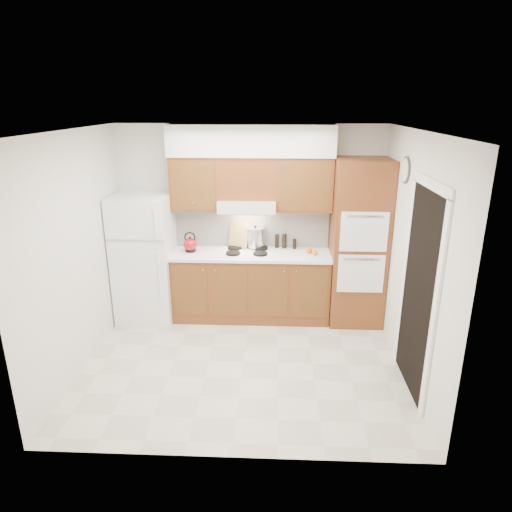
{
  "coord_description": "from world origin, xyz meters",
  "views": [
    {
      "loc": [
        0.35,
        -4.61,
        2.87
      ],
      "look_at": [
        0.13,
        0.45,
        1.15
      ],
      "focal_mm": 32.0,
      "sensor_mm": 36.0,
      "label": 1
    }
  ],
  "objects": [
    {
      "name": "upper_cab_left",
      "position": [
        -0.71,
        1.33,
        1.85
      ],
      "size": [
        0.63,
        0.33,
        0.7
      ],
      "primitive_type": "cube",
      "color": "brown",
      "rests_on": "wall_back"
    },
    {
      "name": "stock_pot",
      "position": [
        0.08,
        1.39,
        1.1
      ],
      "size": [
        0.32,
        0.32,
        0.26
      ],
      "primitive_type": "cylinder",
      "rotation": [
        0.0,
        0.0,
        -0.33
      ],
      "color": "silver",
      "rests_on": "cooktop"
    },
    {
      "name": "upper_cab_over_hood",
      "position": [
        -0.02,
        1.33,
        1.92
      ],
      "size": [
        0.75,
        0.33,
        0.55
      ],
      "primitive_type": "cube",
      "color": "brown",
      "rests_on": "range_hood"
    },
    {
      "name": "wall_back",
      "position": [
        0.0,
        1.5,
        1.3
      ],
      "size": [
        3.6,
        0.02,
        2.6
      ],
      "primitive_type": "cube",
      "color": "silver",
      "rests_on": "floor"
    },
    {
      "name": "wall_left",
      "position": [
        -1.8,
        0.0,
        1.3
      ],
      "size": [
        0.02,
        3.0,
        2.6
      ],
      "primitive_type": "cube",
      "color": "silver",
      "rests_on": "floor"
    },
    {
      "name": "orange_near",
      "position": [
        0.87,
        1.14,
        0.98
      ],
      "size": [
        0.09,
        0.09,
        0.07
      ],
      "primitive_type": "sphere",
      "rotation": [
        0.0,
        0.0,
        0.36
      ],
      "color": "orange",
      "rests_on": "countertop"
    },
    {
      "name": "ceiling",
      "position": [
        0.0,
        0.0,
        2.6
      ],
      "size": [
        3.6,
        3.6,
        0.0
      ],
      "primitive_type": "plane",
      "color": "white",
      "rests_on": "wall_back"
    },
    {
      "name": "condiment_b",
      "position": [
        0.48,
        1.43,
        1.04
      ],
      "size": [
        0.07,
        0.07,
        0.2
      ],
      "primitive_type": "cylinder",
      "rotation": [
        0.0,
        0.0,
        -0.2
      ],
      "color": "black",
      "rests_on": "countertop"
    },
    {
      "name": "backsplash",
      "position": [
        0.02,
        1.49,
        1.22
      ],
      "size": [
        2.11,
        0.03,
        0.56
      ],
      "primitive_type": "cube",
      "color": "white",
      "rests_on": "countertop"
    },
    {
      "name": "fridge",
      "position": [
        -1.41,
        1.14,
        0.86
      ],
      "size": [
        0.75,
        0.72,
        1.72
      ],
      "primitive_type": "cube",
      "color": "white",
      "rests_on": "floor"
    },
    {
      "name": "countertop",
      "position": [
        0.03,
        1.19,
        0.92
      ],
      "size": [
        2.13,
        0.62,
        0.04
      ],
      "primitive_type": "cube",
      "color": "white",
      "rests_on": "base_cabinets"
    },
    {
      "name": "base_cabinets",
      "position": [
        0.02,
        1.2,
        0.45
      ],
      "size": [
        2.11,
        0.6,
        0.9
      ],
      "primitive_type": "cube",
      "color": "brown",
      "rests_on": "floor"
    },
    {
      "name": "wall_clock",
      "position": [
        1.79,
        0.55,
        2.15
      ],
      "size": [
        0.02,
        0.3,
        0.3
      ],
      "primitive_type": "cylinder",
      "rotation": [
        0.0,
        1.57,
        0.0
      ],
      "color": "#3F3833",
      "rests_on": "wall_right"
    },
    {
      "name": "orange_far",
      "position": [
        0.81,
        1.22,
        0.98
      ],
      "size": [
        0.09,
        0.09,
        0.08
      ],
      "primitive_type": "sphere",
      "rotation": [
        0.0,
        0.0,
        -0.17
      ],
      "color": "orange",
      "rests_on": "countertop"
    },
    {
      "name": "range_hood",
      "position": [
        -0.02,
        1.27,
        1.57
      ],
      "size": [
        0.75,
        0.45,
        0.15
      ],
      "primitive_type": "cube",
      "color": "silver",
      "rests_on": "wall_back"
    },
    {
      "name": "condiment_a",
      "position": [
        0.37,
        1.45,
        1.03
      ],
      "size": [
        0.07,
        0.07,
        0.19
      ],
      "primitive_type": "cylinder",
      "rotation": [
        0.0,
        0.0,
        -0.35
      ],
      "color": "black",
      "rests_on": "countertop"
    },
    {
      "name": "doorway",
      "position": [
        1.79,
        -0.35,
        1.05
      ],
      "size": [
        0.02,
        0.9,
        2.1
      ],
      "primitive_type": "cube",
      "color": "black",
      "rests_on": "floor"
    },
    {
      "name": "kettle",
      "position": [
        -0.79,
        1.21,
        1.04
      ],
      "size": [
        0.21,
        0.21,
        0.18
      ],
      "primitive_type": "sphere",
      "rotation": [
        0.0,
        0.0,
        0.19
      ],
      "color": "maroon",
      "rests_on": "countertop"
    },
    {
      "name": "floor",
      "position": [
        0.0,
        0.0,
        0.0
      ],
      "size": [
        3.6,
        3.6,
        0.0
      ],
      "primitive_type": "plane",
      "color": "beige",
      "rests_on": "ground"
    },
    {
      "name": "cutting_board",
      "position": [
        -0.15,
        1.39,
        1.14
      ],
      "size": [
        0.29,
        0.19,
        0.36
      ],
      "primitive_type": "cube",
      "rotation": [
        -0.21,
        0.0,
        -0.39
      ],
      "color": "tan",
      "rests_on": "countertop"
    },
    {
      "name": "wall_right",
      "position": [
        1.8,
        0.0,
        1.3
      ],
      "size": [
        0.02,
        3.0,
        2.6
      ],
      "primitive_type": "cube",
      "color": "silver",
      "rests_on": "floor"
    },
    {
      "name": "upper_cab_right",
      "position": [
        0.72,
        1.33,
        1.85
      ],
      "size": [
        0.73,
        0.33,
        0.7
      ],
      "primitive_type": "cube",
      "color": "brown",
      "rests_on": "wall_back"
    },
    {
      "name": "oven_cabinet",
      "position": [
        1.44,
        1.18,
        1.1
      ],
      "size": [
        0.7,
        0.65,
        2.2
      ],
      "primitive_type": "cube",
      "color": "brown",
      "rests_on": "floor"
    },
    {
      "name": "cooktop",
      "position": [
        -0.02,
        1.21,
        0.95
      ],
      "size": [
        0.74,
        0.5,
        0.01
      ],
      "primitive_type": "cube",
      "color": "white",
      "rests_on": "countertop"
    },
    {
      "name": "condiment_c",
      "position": [
        0.62,
        1.4,
        1.01
      ],
      "size": [
        0.05,
        0.05,
        0.14
      ],
      "primitive_type": "cylinder",
      "rotation": [
        0.0,
        0.0,
        -0.06
      ],
      "color": "black",
      "rests_on": "countertop"
    },
    {
      "name": "soffit",
      "position": [
        0.03,
        1.32,
        2.4
      ],
      "size": [
        2.13,
        0.36,
        0.4
      ],
      "primitive_type": "cube",
      "color": "silver",
      "rests_on": "wall_back"
    }
  ]
}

